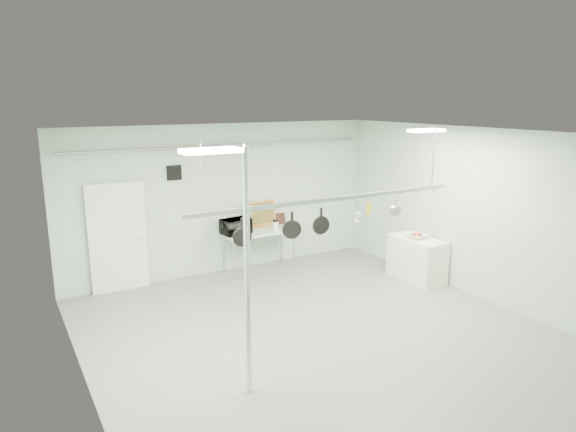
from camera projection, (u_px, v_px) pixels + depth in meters
floor at (330, 342)px, 8.02m from camera, size 8.00×8.00×0.00m
ceiling at (334, 136)px, 7.30m from camera, size 7.00×8.00×0.02m
back_wall at (225, 199)px, 11.01m from camera, size 7.00×0.02×3.20m
right_wall at (489, 217)px, 9.37m from camera, size 0.02×8.00×3.20m
door at (118, 239)px, 9.96m from camera, size 1.10×0.10×2.20m
wall_vent at (174, 173)px, 10.31m from camera, size 0.30×0.04×0.30m
conduit_pipe at (225, 145)px, 10.68m from camera, size 6.60×0.07×0.07m
chrome_pole at (247, 274)px, 6.32m from camera, size 0.08×0.08×3.20m
prep_table at (259, 234)px, 11.15m from camera, size 1.60×0.70×0.91m
side_cabinet at (417, 259)px, 10.64m from camera, size 0.60×1.20×0.90m
pot_rack at (332, 197)px, 7.87m from camera, size 4.80×0.06×1.00m
light_panel_left at (211, 151)px, 5.55m from camera, size 0.65×0.30×0.05m
light_panel_right at (426, 130)px, 8.99m from camera, size 0.65×0.30×0.05m
microwave at (236, 226)px, 10.82m from camera, size 0.64×0.48×0.33m
coffee_canister at (276, 226)px, 11.20m from camera, size 0.15×0.15×0.18m
painting_large at (260, 214)px, 11.42m from camera, size 0.79×0.20×0.58m
painting_small at (279, 219)px, 11.69m from camera, size 0.30×0.10×0.25m
fruit_bowl at (417, 236)px, 10.52m from camera, size 0.45×0.45×0.09m
skillet_left at (242, 231)px, 7.19m from camera, size 0.29×0.08×0.39m
skillet_mid at (292, 225)px, 7.59m from camera, size 0.28×0.17×0.40m
skillet_right at (321, 221)px, 7.84m from camera, size 0.29×0.09×0.40m
whisk at (357, 212)px, 8.18m from camera, size 0.20×0.20×0.29m
grater at (369, 209)px, 8.28m from camera, size 0.09×0.03×0.22m
saucepan at (395, 208)px, 8.57m from camera, size 0.20×0.13×0.32m
fruit_cluster at (417, 234)px, 10.51m from camera, size 0.24×0.24×0.09m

